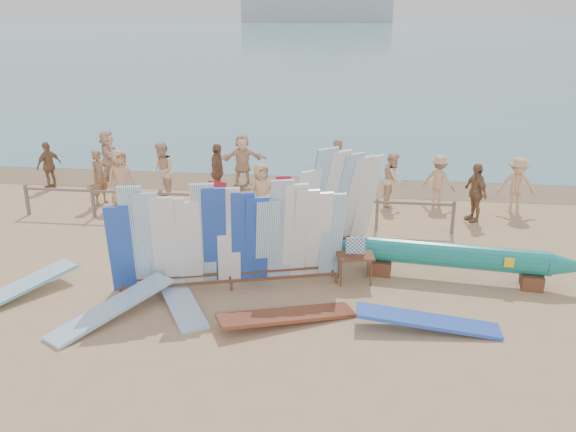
# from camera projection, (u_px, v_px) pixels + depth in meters

# --- Properties ---
(ground) EXTENTS (160.00, 160.00, 0.00)m
(ground) POSITION_uv_depth(u_px,v_px,m) (204.00, 268.00, 14.18)
(ground) COLOR tan
(ground) RESTS_ON ground
(ocean) EXTENTS (320.00, 240.00, 0.02)m
(ocean) POSITION_uv_depth(u_px,v_px,m) (352.00, 30.00, 133.94)
(ocean) COLOR teal
(ocean) RESTS_ON ground
(wet_sand_strip) EXTENTS (40.00, 2.60, 0.01)m
(wet_sand_strip) POSITION_uv_depth(u_px,v_px,m) (258.00, 182.00, 20.92)
(wet_sand_strip) COLOR brown
(wet_sand_strip) RESTS_ON ground
(distant_ship) EXTENTS (45.00, 8.00, 14.00)m
(distant_ship) POSITION_uv_depth(u_px,v_px,m) (317.00, 3.00, 182.24)
(distant_ship) COLOR #999EA3
(distant_ship) RESTS_ON ocean
(fence) EXTENTS (12.08, 0.08, 0.90)m
(fence) POSITION_uv_depth(u_px,v_px,m) (231.00, 202.00, 16.78)
(fence) COLOR #6F5F54
(fence) RESTS_ON ground
(main_surfboard_rack) EXTENTS (4.90, 1.90, 2.46)m
(main_surfboard_rack) POSITION_uv_depth(u_px,v_px,m) (229.00, 240.00, 12.87)
(main_surfboard_rack) COLOR brown
(main_surfboard_rack) RESTS_ON ground
(side_surfboard_rack) EXTENTS (2.22, 2.12, 2.82)m
(side_surfboard_rack) POSITION_uv_depth(u_px,v_px,m) (336.00, 206.00, 14.44)
(side_surfboard_rack) COLOR brown
(side_surfboard_rack) RESTS_ON ground
(outrigger_canoe) EXTENTS (5.96, 1.14, 0.85)m
(outrigger_canoe) POSITION_uv_depth(u_px,v_px,m) (456.00, 257.00, 13.39)
(outrigger_canoe) COLOR brown
(outrigger_canoe) RESTS_ON ground
(vendor_table) EXTENTS (0.87, 0.67, 1.05)m
(vendor_table) POSITION_uv_depth(u_px,v_px,m) (355.00, 267.00, 13.34)
(vendor_table) COLOR brown
(vendor_table) RESTS_ON ground
(flat_board_a) EXTENTS (1.86, 2.61, 0.24)m
(flat_board_a) POSITION_uv_depth(u_px,v_px,m) (178.00, 301.00, 12.58)
(flat_board_a) COLOR #8AB2DE
(flat_board_a) RESTS_ON ground
(flat_board_e) EXTENTS (1.89, 2.58, 0.39)m
(flat_board_e) POSITION_uv_depth(u_px,v_px,m) (16.00, 299.00, 12.70)
(flat_board_e) COLOR white
(flat_board_e) RESTS_ON ground
(flat_board_b) EXTENTS (1.91, 2.57, 0.42)m
(flat_board_b) POSITION_uv_depth(u_px,v_px,m) (113.00, 318.00, 11.94)
(flat_board_b) COLOR #8AB2DE
(flat_board_b) RESTS_ON ground
(flat_board_c) EXTENTS (2.66, 1.71, 0.29)m
(flat_board_c) POSITION_uv_depth(u_px,v_px,m) (287.00, 322.00, 11.77)
(flat_board_c) COLOR brown
(flat_board_c) RESTS_ON ground
(flat_board_d) EXTENTS (2.69, 0.57, 0.37)m
(flat_board_d) POSITION_uv_depth(u_px,v_px,m) (427.00, 329.00, 11.51)
(flat_board_d) COLOR blue
(flat_board_d) RESTS_ON ground
(beach_chair_left) EXTENTS (0.71, 0.72, 0.92)m
(beach_chair_left) POSITION_uv_depth(u_px,v_px,m) (214.00, 205.00, 17.67)
(beach_chair_left) COLOR #AF1228
(beach_chair_left) RESTS_ON ground
(beach_chair_right) EXTENTS (0.64, 0.65, 0.77)m
(beach_chair_right) POSITION_uv_depth(u_px,v_px,m) (297.00, 207.00, 17.65)
(beach_chair_right) COLOR #AF1228
(beach_chair_right) RESTS_ON ground
(stroller) EXTENTS (0.70, 0.87, 1.05)m
(stroller) POSITION_uv_depth(u_px,v_px,m) (285.00, 200.00, 17.60)
(stroller) COLOR #AF1228
(stroller) RESTS_ON ground
(beachgoer_6) EXTENTS (0.83, 0.80, 1.60)m
(beachgoer_6) POSITION_uv_depth(u_px,v_px,m) (261.00, 191.00, 17.19)
(beachgoer_6) COLOR tan
(beachgoer_6) RESTS_ON ground
(beachgoer_7) EXTENTS (0.71, 0.47, 1.80)m
(beachgoer_7) POSITION_uv_depth(u_px,v_px,m) (337.00, 167.00, 19.33)
(beachgoer_7) COLOR #8C6042
(beachgoer_7) RESTS_ON ground
(beachgoer_11) EXTENTS (1.06, 1.64, 1.69)m
(beachgoer_11) POSITION_uv_depth(u_px,v_px,m) (108.00, 155.00, 21.06)
(beachgoer_11) COLOR beige
(beachgoer_11) RESTS_ON ground
(beachgoer_2) EXTENTS (0.77, 0.97, 1.81)m
(beachgoer_2) POSITION_uv_depth(u_px,v_px,m) (162.00, 171.00, 18.82)
(beachgoer_2) COLOR beige
(beachgoer_2) RESTS_ON ground
(beachgoer_extra_0) EXTENTS (1.13, 0.61, 1.66)m
(beachgoer_extra_0) POSITION_uv_depth(u_px,v_px,m) (517.00, 185.00, 17.61)
(beachgoer_extra_0) COLOR tan
(beachgoer_extra_0) RESTS_ON ground
(beachgoer_10) EXTENTS (0.77, 1.06, 1.66)m
(beachgoer_10) POSITION_uv_depth(u_px,v_px,m) (475.00, 192.00, 16.97)
(beachgoer_10) COLOR #8C6042
(beachgoer_10) RESTS_ON ground
(beachgoer_9) EXTENTS (1.08, 0.85, 1.55)m
(beachgoer_9) POSITION_uv_depth(u_px,v_px,m) (439.00, 180.00, 18.31)
(beachgoer_9) COLOR tan
(beachgoer_9) RESTS_ON ground
(beachgoer_8) EXTENTS (0.54, 0.85, 1.63)m
(beachgoer_8) POSITION_uv_depth(u_px,v_px,m) (393.00, 179.00, 18.29)
(beachgoer_8) COLOR beige
(beachgoer_8) RESTS_ON ground
(beachgoer_4) EXTENTS (0.47, 1.04, 1.76)m
(beachgoer_4) POSITION_uv_depth(u_px,v_px,m) (218.00, 172.00, 18.86)
(beachgoer_4) COLOR #8C6042
(beachgoer_4) RESTS_ON ground
(beachgoer_extra_1) EXTENTS (0.75, 0.99, 1.55)m
(beachgoer_extra_1) POSITION_uv_depth(u_px,v_px,m) (49.00, 165.00, 20.00)
(beachgoer_extra_1) COLOR #8C6042
(beachgoer_extra_1) RESTS_ON ground
(beachgoer_1) EXTENTS (0.53, 0.69, 1.68)m
(beachgoer_1) POSITION_uv_depth(u_px,v_px,m) (100.00, 177.00, 18.38)
(beachgoer_1) COLOR #8C6042
(beachgoer_1) RESTS_ON ground
(beachgoer_5) EXTENTS (1.67, 0.96, 1.72)m
(beachgoer_5) POSITION_uv_depth(u_px,v_px,m) (243.00, 159.00, 20.40)
(beachgoer_5) COLOR beige
(beachgoer_5) RESTS_ON ground
(beachgoer_0) EXTENTS (0.84, 0.90, 1.72)m
(beachgoer_0) POSITION_uv_depth(u_px,v_px,m) (120.00, 177.00, 18.30)
(beachgoer_0) COLOR tan
(beachgoer_0) RESTS_ON ground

